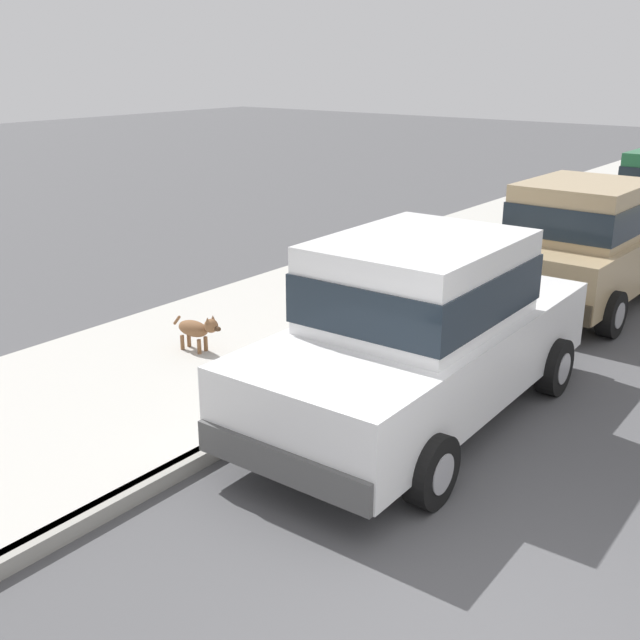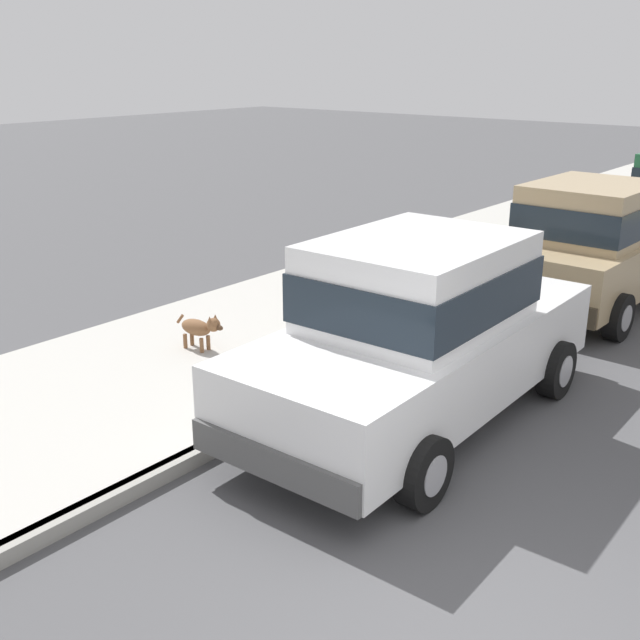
{
  "view_description": "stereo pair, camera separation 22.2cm",
  "coord_description": "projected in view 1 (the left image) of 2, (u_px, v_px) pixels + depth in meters",
  "views": [
    {
      "loc": [
        1.48,
        -3.87,
        3.55
      ],
      "look_at": [
        -3.32,
        2.32,
        0.85
      ],
      "focal_mm": 42.89,
      "sensor_mm": 36.0,
      "label": 1
    },
    {
      "loc": [
        1.65,
        -3.73,
        3.55
      ],
      "look_at": [
        -3.32,
        2.32,
        0.85
      ],
      "focal_mm": 42.89,
      "sensor_mm": 36.0,
      "label": 2
    }
  ],
  "objects": [
    {
      "name": "curb",
      "position": [
        170.0,
        474.0,
        6.74
      ],
      "size": [
        0.16,
        64.0,
        0.14
      ],
      "primitive_type": "cube",
      "color": "gray",
      "rests_on": "ground"
    },
    {
      "name": "dog_brown",
      "position": [
        197.0,
        329.0,
        9.27
      ],
      "size": [
        0.76,
        0.24,
        0.49
      ],
      "color": "brown",
      "rests_on": "sidewalk"
    },
    {
      "name": "car_tan_hatchback",
      "position": [
        583.0,
        242.0,
        11.22
      ],
      "size": [
        2.03,
        3.84,
        1.88
      ],
      "color": "tan",
      "rests_on": "ground"
    },
    {
      "name": "fire_hydrant",
      "position": [
        419.0,
        291.0,
        10.6
      ],
      "size": [
        0.34,
        0.24,
        0.72
      ],
      "color": "gold",
      "rests_on": "sidewalk"
    },
    {
      "name": "sidewalk",
      "position": [
        51.0,
        418.0,
        7.78
      ],
      "size": [
        3.6,
        64.0,
        0.14
      ],
      "primitive_type": "cube",
      "color": "#B7B5AD",
      "rests_on": "ground"
    },
    {
      "name": "car_white_sedan",
      "position": [
        421.0,
        329.0,
        7.63
      ],
      "size": [
        2.1,
        4.63,
        1.92
      ],
      "color": "white",
      "rests_on": "ground"
    }
  ]
}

